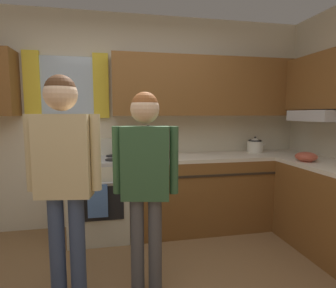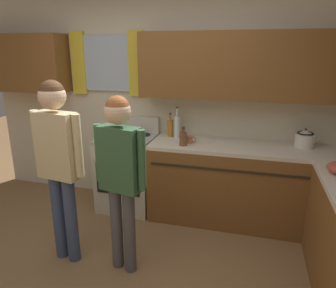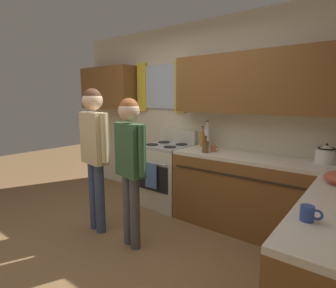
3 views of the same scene
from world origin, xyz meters
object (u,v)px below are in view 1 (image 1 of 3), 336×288
(stovetop_kettle, at_px, (255,145))
(adult_left, at_px, (64,165))
(stove_oven, at_px, (100,196))
(cup_terracotta, at_px, (167,154))
(adult_in_plaid, at_px, (146,171))
(bottle_squat_brown, at_px, (164,152))
(bottle_oil_amber, at_px, (141,146))
(mixing_bowl, at_px, (306,157))
(bottle_tall_clear, at_px, (149,144))

(stovetop_kettle, bearing_deg, adult_left, -150.01)
(stove_oven, height_order, adult_left, adult_left)
(cup_terracotta, xyz_separation_m, adult_in_plaid, (-0.37, -1.08, 0.04))
(bottle_squat_brown, height_order, bottle_oil_amber, bottle_oil_amber)
(cup_terracotta, relative_size, mixing_bowl, 0.49)
(cup_terracotta, height_order, stovetop_kettle, stovetop_kettle)
(stove_oven, relative_size, stovetop_kettle, 4.02)
(stove_oven, distance_m, mixing_bowl, 2.30)
(bottle_squat_brown, distance_m, adult_in_plaid, 1.02)
(bottle_oil_amber, relative_size, mixing_bowl, 1.29)
(stovetop_kettle, bearing_deg, bottle_squat_brown, -167.98)
(bottle_tall_clear, bearing_deg, stove_oven, -167.70)
(adult_left, bearing_deg, cup_terracotta, 48.90)
(stovetop_kettle, height_order, adult_left, adult_left)
(mixing_bowl, xyz_separation_m, adult_left, (-2.34, -0.52, 0.10))
(cup_terracotta, height_order, mixing_bowl, mixing_bowl)
(bottle_tall_clear, height_order, cup_terracotta, bottle_tall_clear)
(bottle_oil_amber, height_order, mixing_bowl, bottle_oil_amber)
(stovetop_kettle, bearing_deg, stove_oven, -176.83)
(stove_oven, distance_m, bottle_squat_brown, 0.90)
(bottle_tall_clear, xyz_separation_m, cup_terracotta, (0.19, -0.18, -0.10))
(bottle_tall_clear, xyz_separation_m, stovetop_kettle, (1.39, -0.02, -0.05))
(cup_terracotta, xyz_separation_m, mixing_bowl, (1.40, -0.56, 0.01))
(bottle_squat_brown, xyz_separation_m, adult_left, (-0.89, -0.97, 0.07))
(mixing_bowl, bearing_deg, bottle_squat_brown, 162.68)
(stovetop_kettle, height_order, adult_in_plaid, adult_in_plaid)
(cup_terracotta, distance_m, adult_left, 1.43)
(stove_oven, relative_size, adult_in_plaid, 0.70)
(cup_terracotta, distance_m, stovetop_kettle, 1.21)
(stove_oven, xyz_separation_m, bottle_squat_brown, (0.72, -0.16, 0.51))
(bottle_tall_clear, bearing_deg, bottle_oil_amber, 162.80)
(cup_terracotta, bearing_deg, bottle_oil_amber, 143.92)
(cup_terracotta, relative_size, stovetop_kettle, 0.40)
(mixing_bowl, bearing_deg, adult_in_plaid, -163.72)
(stove_oven, bearing_deg, mixing_bowl, -15.70)
(bottle_oil_amber, height_order, stovetop_kettle, bottle_oil_amber)
(bottle_squat_brown, height_order, stovetop_kettle, stovetop_kettle)
(cup_terracotta, distance_m, mixing_bowl, 1.50)
(mixing_bowl, height_order, adult_left, adult_left)
(bottle_tall_clear, relative_size, mixing_bowl, 1.66)
(stove_oven, bearing_deg, adult_left, -98.43)
(bottle_oil_amber, xyz_separation_m, stovetop_kettle, (1.48, -0.05, -0.01))
(stovetop_kettle, height_order, mixing_bowl, stovetop_kettle)
(bottle_oil_amber, distance_m, bottle_tall_clear, 0.10)
(bottle_squat_brown, distance_m, adult_left, 1.32)
(adult_in_plaid, bearing_deg, bottle_tall_clear, 81.97)
(stove_oven, relative_size, cup_terracotta, 10.11)
(bottle_oil_amber, bearing_deg, adult_left, -117.24)
(bottle_squat_brown, distance_m, bottle_tall_clear, 0.32)
(bottle_squat_brown, relative_size, adult_left, 0.12)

